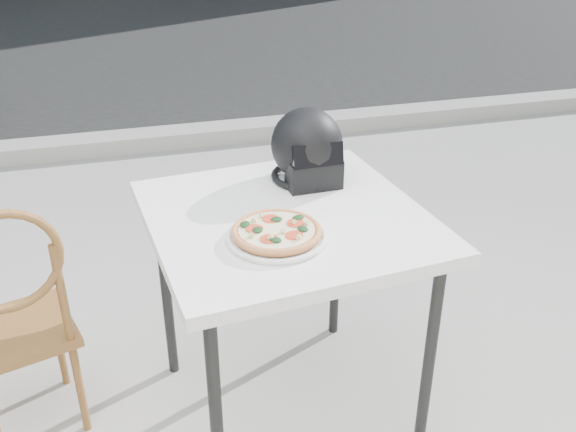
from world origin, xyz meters
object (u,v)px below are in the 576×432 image
object	(u,v)px
helmet	(308,149)
cafe_chair_main	(14,314)
plate	(277,237)
pizza	(277,231)
cafe_table_main	(287,234)

from	to	relation	value
helmet	cafe_chair_main	distance (m)	1.15
plate	helmet	xyz separation A→B (m)	(0.22, 0.40, 0.11)
pizza	helmet	size ratio (longest dim) A/B	1.08
plate	helmet	size ratio (longest dim) A/B	1.44
cafe_chair_main	pizza	bearing A→B (deg)	145.28
helmet	plate	bearing A→B (deg)	-120.91
cafe_table_main	plate	bearing A→B (deg)	-115.86
cafe_table_main	helmet	bearing A→B (deg)	59.44
cafe_table_main	plate	size ratio (longest dim) A/B	2.40
cafe_table_main	pizza	bearing A→B (deg)	-115.88
helmet	cafe_chair_main	bearing A→B (deg)	-175.42
pizza	cafe_chair_main	distance (m)	0.95
plate	cafe_chair_main	bearing A→B (deg)	161.62
cafe_table_main	pizza	size ratio (longest dim) A/B	3.19
pizza	helmet	world-z (taller)	helmet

